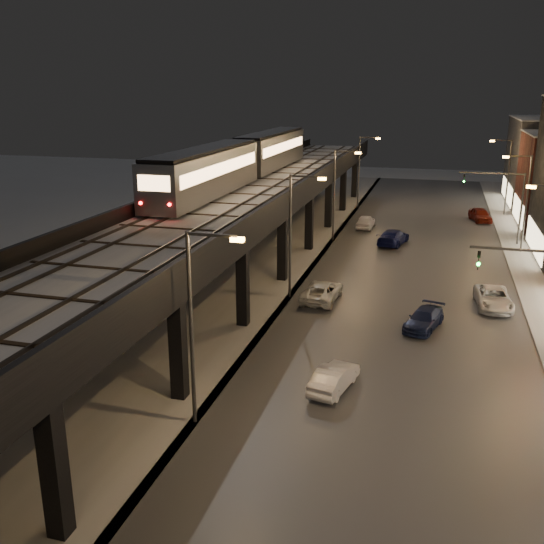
# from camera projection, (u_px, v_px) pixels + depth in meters

# --- Properties ---
(road_surface) EXTENTS (17.00, 120.00, 0.06)m
(road_surface) POSITION_uv_depth(u_px,v_px,m) (407.00, 290.00, 45.92)
(road_surface) COLOR #46474D
(road_surface) RESTS_ON ground
(under_viaduct_pavement) EXTENTS (11.00, 120.00, 0.06)m
(under_viaduct_pavement) POSITION_uv_depth(u_px,v_px,m) (238.00, 276.00, 49.38)
(under_viaduct_pavement) COLOR #9FA1A8
(under_viaduct_pavement) RESTS_ON ground
(elevated_viaduct) EXTENTS (9.00, 100.00, 6.30)m
(elevated_viaduct) POSITION_uv_depth(u_px,v_px,m) (224.00, 216.00, 44.85)
(elevated_viaduct) COLOR black
(elevated_viaduct) RESTS_ON ground
(viaduct_trackbed) EXTENTS (8.40, 100.00, 0.32)m
(viaduct_trackbed) POSITION_uv_depth(u_px,v_px,m) (224.00, 206.00, 44.75)
(viaduct_trackbed) COLOR #B2B7C1
(viaduct_trackbed) RESTS_ON elevated_viaduct
(viaduct_parapet_streetside) EXTENTS (0.30, 100.00, 1.10)m
(viaduct_parapet_streetside) POSITION_uv_depth(u_px,v_px,m) (281.00, 202.00, 43.52)
(viaduct_parapet_streetside) COLOR black
(viaduct_parapet_streetside) RESTS_ON elevated_viaduct
(viaduct_parapet_far) EXTENTS (0.30, 100.00, 1.10)m
(viaduct_parapet_far) POSITION_uv_depth(u_px,v_px,m) (170.00, 197.00, 45.75)
(viaduct_parapet_far) COLOR black
(viaduct_parapet_far) RESTS_ON elevated_viaduct
(streetlight_left_1) EXTENTS (2.57, 0.28, 9.00)m
(streetlight_left_1) POSITION_uv_depth(u_px,v_px,m) (196.00, 316.00, 26.16)
(streetlight_left_1) COLOR #38383A
(streetlight_left_1) RESTS_ON ground
(streetlight_left_2) EXTENTS (2.57, 0.28, 9.00)m
(streetlight_left_2) POSITION_uv_depth(u_px,v_px,m) (294.00, 228.00, 42.76)
(streetlight_left_2) COLOR #38383A
(streetlight_left_2) RESTS_ON ground
(streetlight_left_3) EXTENTS (2.57, 0.28, 9.00)m
(streetlight_left_3) POSITION_uv_depth(u_px,v_px,m) (337.00, 189.00, 59.35)
(streetlight_left_3) COLOR #38383A
(streetlight_left_3) RESTS_ON ground
(streetlight_right_3) EXTENTS (2.56, 0.28, 9.00)m
(streetlight_right_3) POSITION_uv_depth(u_px,v_px,m) (524.00, 197.00, 54.96)
(streetlight_right_3) COLOR #38383A
(streetlight_right_3) RESTS_ON ground
(streetlight_left_4) EXTENTS (2.57, 0.28, 9.00)m
(streetlight_left_4) POSITION_uv_depth(u_px,v_px,m) (361.00, 167.00, 75.95)
(streetlight_left_4) COLOR #38383A
(streetlight_left_4) RESTS_ON ground
(streetlight_right_4) EXTENTS (2.56, 0.28, 9.00)m
(streetlight_right_4) POSITION_uv_depth(u_px,v_px,m) (506.00, 172.00, 71.55)
(streetlight_right_4) COLOR #38383A
(streetlight_right_4) RESTS_ON ground
(traffic_light_rig_b) EXTENTS (6.10, 0.34, 7.00)m
(traffic_light_rig_b) POSITION_uv_depth(u_px,v_px,m) (509.00, 199.00, 58.16)
(traffic_light_rig_b) COLOR #38383A
(traffic_light_rig_b) RESTS_ON ground
(subway_train) EXTENTS (3.05, 37.30, 3.65)m
(subway_train) POSITION_uv_depth(u_px,v_px,m) (244.00, 159.00, 56.22)
(subway_train) COLOR gray
(subway_train) RESTS_ON viaduct_trackbed
(car_near_white) EXTENTS (2.17, 4.16, 1.30)m
(car_near_white) POSITION_uv_depth(u_px,v_px,m) (334.00, 379.00, 30.53)
(car_near_white) COLOR silver
(car_near_white) RESTS_ON ground
(car_mid_silver) EXTENTS (2.56, 5.11, 1.39)m
(car_mid_silver) POSITION_uv_depth(u_px,v_px,m) (322.00, 292.00, 43.39)
(car_mid_silver) COLOR silver
(car_mid_silver) RESTS_ON ground
(car_mid_dark) EXTENTS (3.11, 5.46, 1.49)m
(car_mid_dark) POSITION_uv_depth(u_px,v_px,m) (393.00, 238.00, 59.05)
(car_mid_dark) COLOR #0D1246
(car_mid_dark) RESTS_ON ground
(car_far_white) EXTENTS (1.87, 4.36, 1.47)m
(car_far_white) POSITION_uv_depth(u_px,v_px,m) (366.00, 222.00, 65.92)
(car_far_white) COLOR white
(car_far_white) RESTS_ON ground
(car_onc_dark) EXTENTS (2.61, 5.06, 1.36)m
(car_onc_dark) POSITION_uv_depth(u_px,v_px,m) (493.00, 299.00, 42.02)
(car_onc_dark) COLOR silver
(car_onc_dark) RESTS_ON ground
(car_onc_white) EXTENTS (2.78, 4.54, 1.23)m
(car_onc_white) POSITION_uv_depth(u_px,v_px,m) (424.00, 320.00, 38.38)
(car_onc_white) COLOR #161F46
(car_onc_white) RESTS_ON ground
(car_onc_red) EXTENTS (2.83, 4.75, 1.51)m
(car_onc_red) POSITION_uv_depth(u_px,v_px,m) (480.00, 215.00, 69.35)
(car_onc_red) COLOR maroon
(car_onc_red) RESTS_ON ground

